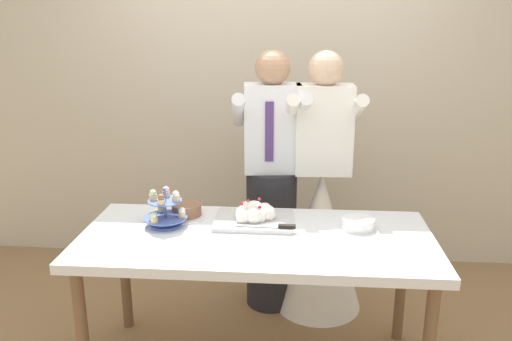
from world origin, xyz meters
The scene contains 8 objects.
rear_wall centered at (0.00, 1.42, 1.45)m, with size 5.20×0.10×2.90m, color beige.
dessert_table centered at (0.00, 0.00, 0.70)m, with size 1.80×0.80×0.78m.
cupcake_stand centered at (-0.49, 0.09, 0.86)m, with size 0.23×0.23×0.21m.
main_cake_tray centered at (-0.02, 0.17, 0.82)m, with size 0.44×0.31×0.13m.
plate_stack centered at (0.53, 0.13, 0.80)m, with size 0.17×0.17×0.05m.
round_cake centered at (-0.40, 0.23, 0.81)m, with size 0.24×0.24×0.08m.
person_groom centered at (0.04, 0.67, 0.75)m, with size 0.50×0.53×1.66m.
person_bride centered at (0.36, 0.66, 0.58)m, with size 0.56×0.56×1.66m.
Camera 1 is at (0.19, -2.42, 1.84)m, focal length 36.28 mm.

